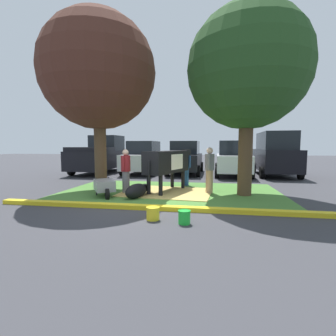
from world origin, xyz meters
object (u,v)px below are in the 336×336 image
at_px(calf_lying, 137,191).
at_px(hatchback_white, 233,159).
at_px(sedan_silver, 144,158).
at_px(shade_tree_right, 248,69).
at_px(wheelbarrow, 104,186).
at_px(bucket_yellow, 153,213).
at_px(person_visitor_far, 126,170).
at_px(cow_holstein, 168,162).
at_px(sedan_red, 185,158).
at_px(pickup_truck_black, 102,155).
at_px(bucket_green, 184,217).
at_px(shade_tree_left, 98,72).
at_px(person_handler, 186,167).
at_px(person_visitor_near, 209,169).
at_px(suv_black, 275,154).

height_order(calf_lying, hatchback_white, hatchback_white).
xyz_separation_m(calf_lying, sedan_silver, (-1.64, 7.14, 0.75)).
bearing_deg(shade_tree_right, sedan_silver, 130.54).
bearing_deg(wheelbarrow, bucket_yellow, -45.50).
bearing_deg(wheelbarrow, shade_tree_right, 12.35).
bearing_deg(calf_lying, person_visitor_far, 133.22).
distance_m(cow_holstein, wheelbarrow, 2.50).
xyz_separation_m(calf_lying, sedan_red, (0.95, 7.36, 0.75)).
bearing_deg(pickup_truck_black, bucket_green, -56.58).
relative_size(shade_tree_left, person_handler, 4.34).
bearing_deg(cow_holstein, person_visitor_near, -5.02).
relative_size(person_visitor_far, bucket_green, 5.21).
height_order(bucket_green, suv_black, suv_black).
bearing_deg(shade_tree_left, person_visitor_near, 2.27).
relative_size(wheelbarrow, sedan_silver, 0.33).
bearing_deg(shade_tree_left, bucket_green, -44.17).
bearing_deg(person_visitor_far, shade_tree_left, 161.72).
bearing_deg(suv_black, person_handler, -137.03).
bearing_deg(shade_tree_right, calf_lying, -164.47).
xyz_separation_m(cow_holstein, bucket_yellow, (0.21, -3.57, -0.97)).
xyz_separation_m(person_visitor_near, bucket_green, (-0.56, -3.61, -0.74)).
bearing_deg(wheelbarrow, suv_black, 44.88).
relative_size(shade_tree_right, bucket_green, 20.60).
height_order(sedan_silver, hatchback_white, same).
height_order(cow_holstein, hatchback_white, hatchback_white).
height_order(person_visitor_far, bucket_green, person_visitor_far).
xyz_separation_m(wheelbarrow, sedan_red, (2.07, 7.40, 0.60)).
height_order(calf_lying, sedan_silver, sedan_silver).
relative_size(shade_tree_left, sedan_red, 1.48).
bearing_deg(sedan_silver, person_visitor_near, -55.96).
distance_m(pickup_truck_black, sedan_red, 5.45).
bearing_deg(shade_tree_right, bucket_yellow, -127.72).
relative_size(wheelbarrow, hatchback_white, 0.33).
bearing_deg(person_visitor_far, calf_lying, -46.78).
relative_size(shade_tree_left, cow_holstein, 2.18).
height_order(shade_tree_right, bucket_green, shade_tree_right).
height_order(sedan_red, hatchback_white, same).
distance_m(cow_holstein, sedan_silver, 6.35).
bearing_deg(shade_tree_left, calf_lying, -30.21).
height_order(bucket_green, hatchback_white, hatchback_white).
distance_m(person_handler, sedan_red, 4.62).
relative_size(cow_holstein, hatchback_white, 0.68).
relative_size(pickup_truck_black, sedan_red, 1.23).
bearing_deg(suv_black, bucket_green, -114.19).
xyz_separation_m(shade_tree_left, hatchback_white, (5.48, 5.88, -3.46)).
distance_m(shade_tree_right, suv_black, 7.40).
xyz_separation_m(calf_lying, person_handler, (1.39, 2.77, 0.57)).
bearing_deg(pickup_truck_black, hatchback_white, -1.89).
relative_size(shade_tree_right, person_handler, 4.20).
relative_size(pickup_truck_black, suv_black, 1.17).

